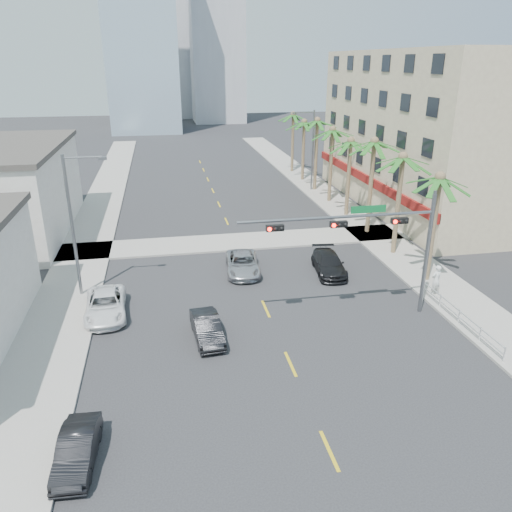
{
  "coord_description": "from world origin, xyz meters",
  "views": [
    {
      "loc": [
        -5.6,
        -16.35,
        14.01
      ],
      "look_at": [
        -0.61,
        9.97,
        3.5
      ],
      "focal_mm": 35.0,
      "sensor_mm": 36.0,
      "label": 1
    }
  ],
  "objects": [
    {
      "name": "palm_tree_5",
      "position": [
        11.6,
        38.0,
        7.78
      ],
      "size": [
        4.8,
        4.8,
        8.52
      ],
      "color": "brown",
      "rests_on": "ground"
    },
    {
      "name": "ground",
      "position": [
        0.0,
        0.0,
        0.0
      ],
      "size": [
        260.0,
        260.0,
        0.0
      ],
      "primitive_type": "plane",
      "color": "#262628",
      "rests_on": "ground"
    },
    {
      "name": "palm_tree_2",
      "position": [
        11.6,
        22.4,
        7.78
      ],
      "size": [
        4.8,
        4.8,
        8.52
      ],
      "color": "brown",
      "rests_on": "ground"
    },
    {
      "name": "traffic_signal_mast",
      "position": [
        5.78,
        7.95,
        5.06
      ],
      "size": [
        11.12,
        0.54,
        7.2
      ],
      "color": "slate",
      "rests_on": "ground"
    },
    {
      "name": "palm_tree_7",
      "position": [
        11.6,
        48.4,
        7.43
      ],
      "size": [
        4.8,
        4.8,
        8.16
      ],
      "color": "brown",
      "rests_on": "ground"
    },
    {
      "name": "guardrail",
      "position": [
        10.3,
        6.0,
        0.67
      ],
      "size": [
        0.08,
        8.08,
        1.0
      ],
      "color": "silver",
      "rests_on": "ground"
    },
    {
      "name": "palm_tree_0",
      "position": [
        11.6,
        12.0,
        7.08
      ],
      "size": [
        4.8,
        4.8,
        7.8
      ],
      "color": "brown",
      "rests_on": "ground"
    },
    {
      "name": "car_lane_center",
      "position": [
        -0.47,
        15.79,
        0.67
      ],
      "size": [
        2.66,
        5.02,
        1.35
      ],
      "primitive_type": "imported",
      "rotation": [
        0.0,
        0.0,
        -0.09
      ],
      "color": "#B7B7BC",
      "rests_on": "ground"
    },
    {
      "name": "car_lane_left",
      "position": [
        -3.81,
        7.21,
        0.65
      ],
      "size": [
        1.68,
        4.04,
        1.3
      ],
      "primitive_type": "imported",
      "rotation": [
        0.0,
        0.0,
        0.08
      ],
      "color": "black",
      "rests_on": "ground"
    },
    {
      "name": "building_right",
      "position": [
        21.99,
        30.0,
        7.5
      ],
      "size": [
        15.25,
        28.0,
        15.0
      ],
      "color": "tan",
      "rests_on": "ground"
    },
    {
      "name": "car_lane_right",
      "position": [
        5.5,
        14.62,
        0.69
      ],
      "size": [
        2.46,
        4.94,
        1.38
      ],
      "primitive_type": "imported",
      "rotation": [
        0.0,
        0.0,
        -0.11
      ],
      "color": "black",
      "rests_on": "ground"
    },
    {
      "name": "streetlight_right",
      "position": [
        11.0,
        38.0,
        5.06
      ],
      "size": [
        2.55,
        0.25,
        9.0
      ],
      "color": "slate",
      "rests_on": "ground"
    },
    {
      "name": "palm_tree_6",
      "position": [
        11.6,
        43.2,
        7.08
      ],
      "size": [
        4.8,
        4.8,
        7.8
      ],
      "color": "brown",
      "rests_on": "ground"
    },
    {
      "name": "sidewalk_left",
      "position": [
        -12.0,
        20.0,
        0.07
      ],
      "size": [
        4.0,
        120.0,
        0.15
      ],
      "primitive_type": "cube",
      "color": "gray",
      "rests_on": "ground"
    },
    {
      "name": "streetlight_left",
      "position": [
        -11.0,
        14.0,
        5.06
      ],
      "size": [
        2.55,
        0.25,
        9.0
      ],
      "color": "slate",
      "rests_on": "ground"
    },
    {
      "name": "pedestrian",
      "position": [
        10.89,
        9.7,
        1.14
      ],
      "size": [
        0.83,
        0.66,
        1.98
      ],
      "primitive_type": "imported",
      "rotation": [
        0.0,
        0.0,
        3.43
      ],
      "color": "silver",
      "rests_on": "sidewalk_right"
    },
    {
      "name": "tower_far_center",
      "position": [
        -3.0,
        125.0,
        21.0
      ],
      "size": [
        16.0,
        16.0,
        42.0
      ],
      "primitive_type": "cube",
      "color": "#ADADB2",
      "rests_on": "ground"
    },
    {
      "name": "palm_tree_3",
      "position": [
        11.6,
        27.6,
        7.08
      ],
      "size": [
        4.8,
        4.8,
        7.8
      ],
      "color": "brown",
      "rests_on": "ground"
    },
    {
      "name": "palm_tree_1",
      "position": [
        11.6,
        17.2,
        7.43
      ],
      "size": [
        4.8,
        4.8,
        8.16
      ],
      "color": "brown",
      "rests_on": "ground"
    },
    {
      "name": "car_parked_mid",
      "position": [
        -9.4,
        -0.84,
        0.61
      ],
      "size": [
        1.49,
        3.76,
        1.22
      ],
      "primitive_type": "imported",
      "rotation": [
        0.0,
        0.0,
        -0.06
      ],
      "color": "black",
      "rests_on": "ground"
    },
    {
      "name": "car_parked_far",
      "position": [
        -9.4,
        10.92,
        0.68
      ],
      "size": [
        2.54,
        5.04,
        1.37
      ],
      "primitive_type": "imported",
      "rotation": [
        0.0,
        0.0,
        0.06
      ],
      "color": "white",
      "rests_on": "ground"
    },
    {
      "name": "palm_tree_4",
      "position": [
        11.6,
        32.8,
        7.43
      ],
      "size": [
        4.8,
        4.8,
        8.16
      ],
      "color": "brown",
      "rests_on": "ground"
    },
    {
      "name": "sidewalk_right",
      "position": [
        12.0,
        20.0,
        0.07
      ],
      "size": [
        4.0,
        120.0,
        0.15
      ],
      "primitive_type": "cube",
      "color": "gray",
      "rests_on": "ground"
    },
    {
      "name": "tower_far_left",
      "position": [
        -8.0,
        95.0,
        24.0
      ],
      "size": [
        14.0,
        14.0,
        48.0
      ],
      "primitive_type": "cube",
      "color": "#99B2C6",
      "rests_on": "ground"
    },
    {
      "name": "sidewalk_cross",
      "position": [
        0.0,
        22.0,
        0.07
      ],
      "size": [
        80.0,
        4.0,
        0.15
      ],
      "primitive_type": "cube",
      "color": "gray",
      "rests_on": "ground"
    }
  ]
}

